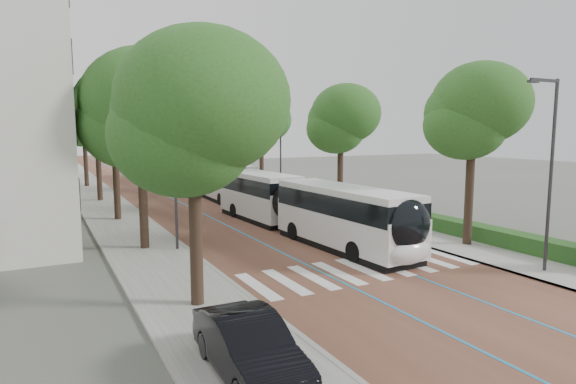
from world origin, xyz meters
The scene contains 19 objects.
ground centered at (0.00, 0.00, 0.00)m, with size 160.00×160.00×0.00m, color #51544C.
road centered at (0.00, 40.00, 0.01)m, with size 11.00×140.00×0.02m, color brown.
sidewalk_left centered at (-7.50, 40.00, 0.06)m, with size 4.00×140.00×0.12m, color gray.
sidewalk_right centered at (7.50, 40.00, 0.06)m, with size 4.00×140.00×0.12m, color gray.
kerb_left centered at (-5.60, 40.00, 0.06)m, with size 0.20×140.00×0.14m, color gray.
kerb_right centered at (5.60, 40.00, 0.06)m, with size 0.20×140.00×0.14m, color gray.
zebra_crossing centered at (0.20, 1.00, 0.03)m, with size 10.55×3.60×0.01m.
lane_line_left centered at (-1.60, 40.00, 0.02)m, with size 0.12×126.00×0.01m, color teal.
lane_line_right centered at (1.60, 40.00, 0.02)m, with size 0.12×126.00×0.01m, color teal.
hedge centered at (9.10, 0.00, 0.52)m, with size 1.20×14.00×0.80m, color #1B3E15.
streetlight_near centered at (6.62, -3.00, 4.82)m, with size 1.82×0.20×8.00m.
streetlight_far centered at (6.62, 22.00, 4.82)m, with size 1.82×0.20×8.00m.
lamp_post_left centered at (-6.10, 8.00, 4.12)m, with size 0.14×0.14×8.00m, color #2D2C2F.
trees_left centered at (-7.50, 26.41, 6.95)m, with size 6.47×61.10×9.95m.
trees_right centered at (7.70, 22.55, 6.41)m, with size 5.24×47.02×8.92m.
lead_bus centered at (1.41, 8.29, 1.63)m, with size 3.43×18.50×3.20m.
bus_queued_0 centered at (2.16, 24.34, 1.62)m, with size 2.86×12.46×3.20m.
bus_queued_1 centered at (1.90, 38.05, 1.62)m, with size 2.57×12.40×3.20m.
parked_car centered at (-7.85, -5.38, 0.87)m, with size 1.58×4.53×1.49m, color black.
Camera 1 is at (-12.12, -15.57, 6.03)m, focal length 30.00 mm.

